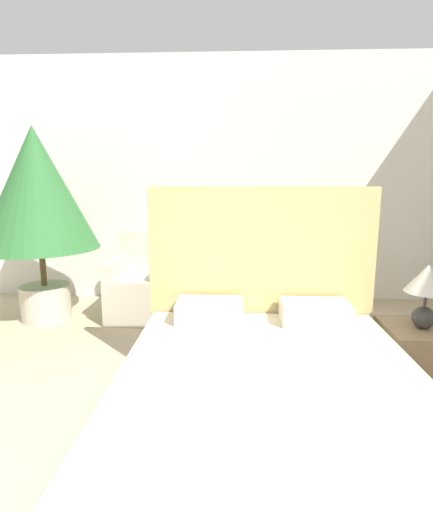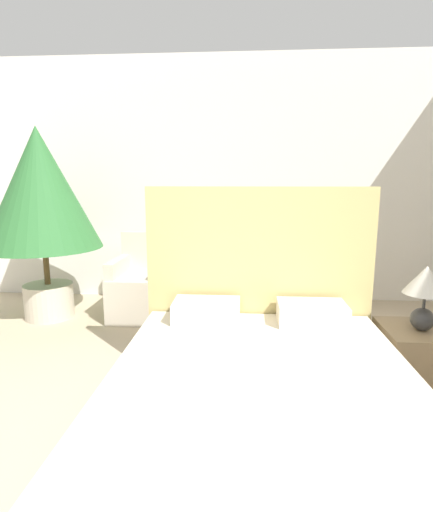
% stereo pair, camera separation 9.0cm
% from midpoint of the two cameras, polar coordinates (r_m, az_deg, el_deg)
% --- Properties ---
extents(wall_back, '(10.00, 0.06, 2.90)m').
position_cam_midpoint_polar(wall_back, '(4.92, 0.93, 10.66)').
color(wall_back, white).
rests_on(wall_back, ground_plane).
extents(bed, '(1.61, 2.05, 1.42)m').
position_cam_midpoint_polar(bed, '(2.23, 6.38, -20.73)').
color(bed, brown).
rests_on(bed, ground_plane).
extents(armchair_near_window_left, '(0.61, 0.70, 0.88)m').
position_cam_midpoint_polar(armchair_near_window_left, '(4.40, -11.44, -4.84)').
color(armchair_near_window_left, beige).
rests_on(armchair_near_window_left, ground_plane).
extents(armchair_near_window_right, '(0.62, 0.70, 0.88)m').
position_cam_midpoint_polar(armchair_near_window_right, '(4.27, 1.87, -5.11)').
color(armchair_near_window_right, beige).
rests_on(armchair_near_window_right, ground_plane).
extents(potted_palm, '(1.19, 1.19, 2.00)m').
position_cam_midpoint_polar(potted_palm, '(4.49, -24.80, 7.98)').
color(potted_palm, beige).
rests_on(potted_palm, ground_plane).
extents(nightstand, '(0.50, 0.48, 0.49)m').
position_cam_midpoint_polar(nightstand, '(3.11, 26.28, -13.35)').
color(nightstand, '#937A56').
rests_on(nightstand, ground_plane).
extents(table_lamp, '(0.28, 0.28, 0.43)m').
position_cam_midpoint_polar(table_lamp, '(2.91, 27.04, -3.87)').
color(table_lamp, '#333333').
rests_on(table_lamp, nightstand).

